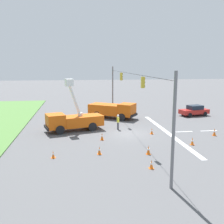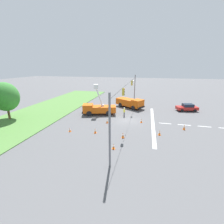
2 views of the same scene
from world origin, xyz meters
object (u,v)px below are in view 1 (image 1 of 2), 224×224
at_px(traffic_cone_foreground_right, 99,150).
at_px(traffic_cone_near_bucket, 148,150).
at_px(sedan_red, 194,110).
at_px(utility_truck_support_near, 113,110).
at_px(road_worker, 118,121).
at_px(traffic_cone_mid_left, 53,155).
at_px(traffic_cone_lane_edge_a, 62,118).
at_px(traffic_cone_lane_edge_b, 192,141).
at_px(traffic_cone_mid_right, 102,136).
at_px(traffic_cone_foreground_left, 151,164).
at_px(traffic_cone_far_left, 214,132).
at_px(traffic_cone_far_right, 152,131).
at_px(utility_truck_bucket_lift, 73,120).

relative_size(traffic_cone_foreground_right, traffic_cone_near_bucket, 0.91).
bearing_deg(sedan_red, utility_truck_support_near, 90.48).
relative_size(road_worker, traffic_cone_near_bucket, 2.23).
bearing_deg(traffic_cone_foreground_right, traffic_cone_mid_left, 95.45).
xyz_separation_m(road_worker, traffic_cone_lane_edge_a, (6.38, 6.85, -0.72)).
bearing_deg(sedan_red, traffic_cone_lane_edge_b, 154.37).
height_order(road_worker, traffic_cone_mid_right, road_worker).
bearing_deg(utility_truck_support_near, road_worker, 177.30).
bearing_deg(traffic_cone_near_bucket, utility_truck_support_near, 3.25).
relative_size(road_worker, traffic_cone_mid_right, 2.39).
bearing_deg(traffic_cone_lane_edge_a, traffic_cone_foreground_left, -157.92).
height_order(utility_truck_support_near, traffic_cone_mid_right, utility_truck_support_near).
bearing_deg(traffic_cone_near_bucket, traffic_cone_lane_edge_b, -67.54).
bearing_deg(traffic_cone_mid_left, traffic_cone_far_left, -74.55).
height_order(road_worker, traffic_cone_foreground_right, road_worker).
xyz_separation_m(traffic_cone_lane_edge_b, traffic_cone_far_right, (4.33, 2.70, -0.04)).
xyz_separation_m(traffic_cone_lane_edge_a, traffic_cone_lane_edge_b, (-13.25, -12.90, 0.08)).
bearing_deg(traffic_cone_mid_left, traffic_cone_near_bucket, -91.46).
bearing_deg(traffic_cone_near_bucket, utility_truck_bucket_lift, 35.34).
xyz_separation_m(sedan_red, road_worker, (-6.70, 12.56, 0.21)).
bearing_deg(utility_truck_bucket_lift, traffic_cone_lane_edge_a, 14.83).
height_order(sedan_red, traffic_cone_far_left, sedan_red).
bearing_deg(traffic_cone_far_left, utility_truck_bucket_lift, 74.30).
xyz_separation_m(utility_truck_bucket_lift, traffic_cone_far_right, (-2.67, -8.55, -0.95)).
bearing_deg(road_worker, traffic_cone_mid_left, 142.10).
bearing_deg(sedan_red, traffic_cone_far_right, 135.11).
distance_m(traffic_cone_foreground_left, traffic_cone_lane_edge_b, 7.45).
bearing_deg(traffic_cone_near_bucket, traffic_cone_mid_right, 35.99).
bearing_deg(road_worker, utility_truck_support_near, -2.70).
distance_m(utility_truck_support_near, traffic_cone_far_right, 9.68).
distance_m(road_worker, traffic_cone_mid_right, 4.73).
height_order(traffic_cone_foreground_left, traffic_cone_lane_edge_b, traffic_cone_lane_edge_b).
bearing_deg(traffic_cone_mid_left, traffic_cone_foreground_right, -84.55).
distance_m(traffic_cone_foreground_right, traffic_cone_far_left, 13.45).
distance_m(utility_truck_support_near, traffic_cone_mid_left, 16.86).
xyz_separation_m(traffic_cone_foreground_right, traffic_cone_near_bucket, (-0.57, -4.13, 0.04)).
height_order(traffic_cone_foreground_right, traffic_cone_mid_left, traffic_cone_foreground_right).
height_order(utility_truck_support_near, traffic_cone_far_left, utility_truck_support_near).
height_order(traffic_cone_foreground_left, traffic_cone_lane_edge_a, traffic_cone_foreground_left).
bearing_deg(traffic_cone_far_left, traffic_cone_far_right, 76.51).
distance_m(road_worker, traffic_cone_mid_left, 11.02).
distance_m(utility_truck_support_near, traffic_cone_foreground_left, 18.54).
xyz_separation_m(sedan_red, traffic_cone_foreground_left, (-18.62, 11.99, -0.46)).
xyz_separation_m(sedan_red, traffic_cone_lane_edge_a, (-0.32, 19.42, -0.51)).
relative_size(utility_truck_bucket_lift, traffic_cone_mid_right, 9.31).
height_order(traffic_cone_foreground_left, traffic_cone_mid_right, traffic_cone_mid_right).
height_order(road_worker, traffic_cone_mid_left, road_worker).
distance_m(traffic_cone_foreground_left, traffic_cone_near_bucket, 3.10).
xyz_separation_m(traffic_cone_mid_left, traffic_cone_far_right, (6.14, -10.11, 0.03)).
distance_m(traffic_cone_lane_edge_a, traffic_cone_far_right, 13.56).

